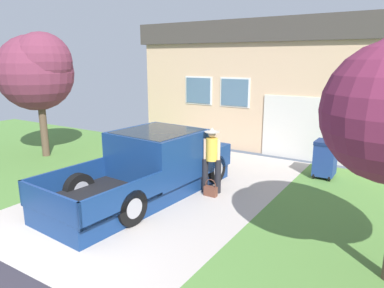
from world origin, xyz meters
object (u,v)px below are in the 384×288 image
person_with_hat (212,158)px  wheeled_trash_bin (325,158)px  neighbor_tree (37,70)px  pickup_truck (155,165)px  house_with_garage (289,83)px  handbag (211,190)px

person_with_hat → wheeled_trash_bin: size_ratio=1.56×
neighbor_tree → pickup_truck: bearing=-8.0°
person_with_hat → neighbor_tree: (-7.07, 0.06, 2.14)m
person_with_hat → house_with_garage: bearing=-104.1°
person_with_hat → neighbor_tree: 7.39m
pickup_truck → neighbor_tree: (-5.78, 0.81, 2.35)m
pickup_truck → house_with_garage: 8.61m
person_with_hat → wheeled_trash_bin: bearing=-146.0°
neighbor_tree → wheeled_trash_bin: bearing=16.6°
handbag → wheeled_trash_bin: 3.80m
pickup_truck → neighbor_tree: bearing=176.1°
pickup_truck → house_with_garage: size_ratio=0.50×
house_with_garage → wheeled_trash_bin: bearing=-60.5°
handbag → house_with_garage: 8.25m
pickup_truck → wheeled_trash_bin: 5.06m
pickup_truck → handbag: bearing=23.7°
pickup_truck → wheeled_trash_bin: pickup_truck is taller
pickup_truck → handbag: 1.60m
person_with_hat → neighbor_tree: bearing=-17.9°
pickup_truck → wheeled_trash_bin: bearing=49.4°
pickup_truck → house_with_garage: house_with_garage is taller
house_with_garage → wheeled_trash_bin: house_with_garage is taller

